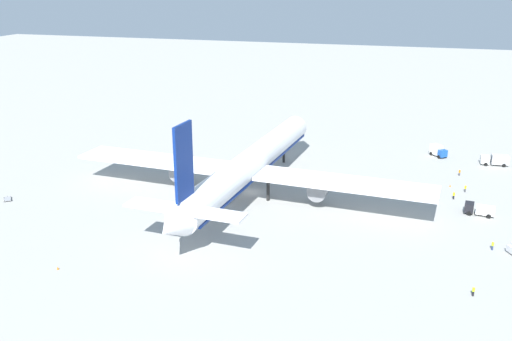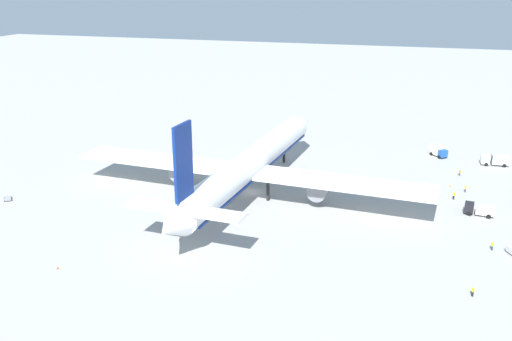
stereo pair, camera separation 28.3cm
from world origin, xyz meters
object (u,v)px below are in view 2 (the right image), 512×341
Objects in this scene: service_truck_1 at (438,151)px; traffic_cone_2 at (57,268)px; ground_worker_5 at (460,173)px; traffic_cone_0 at (261,141)px; service_truck_0 at (479,209)px; ground_worker_2 at (492,246)px; airliner at (249,165)px; baggage_cart_0 at (8,199)px; traffic_cone_1 at (450,186)px; ground_worker_0 at (473,291)px; service_truck_2 at (496,160)px; ground_worker_1 at (454,195)px; ground_worker_3 at (465,189)px.

service_truck_1 is 9.49× the size of traffic_cone_2.
ground_worker_5 is 2.93× the size of traffic_cone_0.
service_truck_0 is 3.53× the size of ground_worker_2.
airliner is 50.43× the size of ground_worker_5.
baggage_cart_0 is 99.46m from traffic_cone_1.
traffic_cone_1 is (49.13, 2.35, -0.55)m from ground_worker_0.
airliner reaches higher than ground_worker_5.
ground_worker_0 reaches higher than ground_worker_5.
service_truck_0 is at bearing -168.47° from service_truck_1.
baggage_cart_0 is 95.74m from ground_worker_0.
service_truck_2 is 4.08× the size of ground_worker_2.
airliner is 28.48× the size of baggage_cart_0.
traffic_cone_2 is at bearing 129.28° from ground_worker_1.
service_truck_0 is 16.43m from traffic_cone_1.
service_truck_2 is 118.35m from baggage_cart_0.
baggage_cart_0 is at bearing 146.70° from traffic_cone_0.
ground_worker_3 reaches higher than ground_worker_0.
ground_worker_0 is 2.97× the size of traffic_cone_1.
service_truck_0 is at bearing -170.80° from ground_worker_3.
service_truck_1 reaches higher than baggage_cart_0.
airliner is 53.09m from ground_worker_5.
service_truck_1 reaches higher than traffic_cone_1.
traffic_cone_1 is (-20.15, 11.40, -1.28)m from service_truck_2.
ground_worker_5 reaches higher than traffic_cone_0.
service_truck_2 is 4.33× the size of ground_worker_5.
ground_worker_5 is at bearing -64.48° from baggage_cart_0.
service_truck_0 reaches higher than traffic_cone_2.
traffic_cone_2 is (-57.55, 66.47, -0.61)m from ground_worker_3.
airliner is at bearing -25.60° from traffic_cone_2.
traffic_cone_1 is 1.00× the size of traffic_cone_2.
service_truck_0 is 8.95m from ground_worker_1.
service_truck_1 is 24.22m from traffic_cone_1.
ground_worker_0 is (-73.15, -5.18, -0.77)m from service_truck_1.
service_truck_2 is at bearing -19.90° from ground_worker_3.
baggage_cart_0 is (-18.44, 49.44, -6.58)m from airliner.
traffic_cone_0 is at bearing -33.30° from baggage_cart_0.
ground_worker_2 is (-55.75, -9.33, -0.73)m from service_truck_1.
ground_worker_2 is 40.79m from ground_worker_5.
service_truck_1 reaches higher than ground_worker_5.
ground_worker_1 is 24.53m from ground_worker_2.
airliner is at bearing -69.54° from baggage_cart_0.
traffic_cone_2 is at bearing 144.30° from service_truck_1.
service_truck_1 reaches higher than service_truck_2.
traffic_cone_2 is at bearing 99.55° from ground_worker_0.
service_truck_0 is 13.09m from ground_worker_3.
service_truck_0 is 40.38m from service_truck_1.
traffic_cone_0 is (15.14, 55.16, -0.54)m from ground_worker_5.
service_truck_0 is 16.24m from ground_worker_2.
ground_worker_3 reaches higher than baggage_cart_0.
traffic_cone_1 is (-24.02, -2.83, -1.32)m from service_truck_1.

